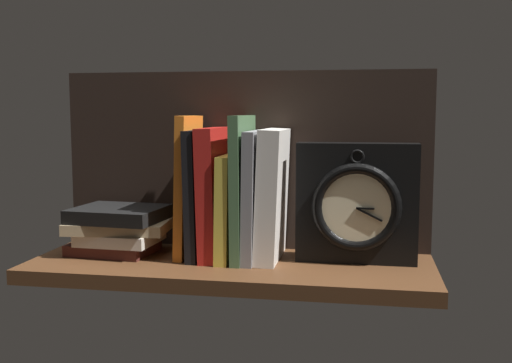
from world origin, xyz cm
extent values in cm
cube|color=#4C2D19|center=(0.00, 0.00, -1.25)|extent=(69.92, 25.06, 2.50)
cube|color=black|center=(0.00, 11.93, 16.74)|extent=(69.92, 1.20, 33.49)
cube|color=orange|center=(-8.46, 3.30, 12.60)|extent=(2.41, 12.16, 25.24)
cube|color=black|center=(-6.37, 3.30, 11.36)|extent=(2.34, 14.60, 22.75)
cube|color=red|center=(-3.60, 3.30, 11.56)|extent=(3.59, 15.01, 23.19)
cube|color=gold|center=(-0.68, 3.30, 9.20)|extent=(2.61, 15.68, 18.45)
cube|color=#476B44|center=(1.60, 3.30, 12.64)|extent=(1.92, 16.06, 25.30)
cube|color=gray|center=(3.73, 3.30, 11.31)|extent=(2.30, 15.60, 22.64)
cube|color=silver|center=(6.83, 3.30, 11.46)|extent=(4.55, 14.72, 23.04)
cube|color=black|center=(21.47, 3.76, 10.31)|extent=(20.63, 4.71, 20.63)
torus|color=black|center=(21.47, 1.00, 9.91)|extent=(15.07, 1.85, 15.07)
cylinder|color=beige|center=(21.47, 1.00, 9.91)|extent=(12.16, 0.60, 12.16)
cube|color=black|center=(22.96, 0.50, 9.88)|extent=(2.98, 0.30, 0.36)
cube|color=black|center=(23.62, 0.50, 8.88)|extent=(4.42, 0.30, 2.34)
torus|color=black|center=(21.47, 1.40, 18.45)|extent=(2.44, 0.44, 2.44)
cube|color=#471E19|center=(-22.63, 2.31, 1.01)|extent=(15.35, 12.04, 2.03)
cube|color=beige|center=(-21.14, 2.13, 3.08)|extent=(13.89, 12.22, 2.10)
cube|color=#9E8966|center=(-21.38, 2.49, 5.11)|extent=(19.06, 13.62, 1.96)
cube|color=black|center=(-21.36, 2.18, 7.33)|extent=(16.80, 14.34, 2.48)
camera|label=1|loc=(22.81, -100.90, 25.83)|focal=42.54mm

